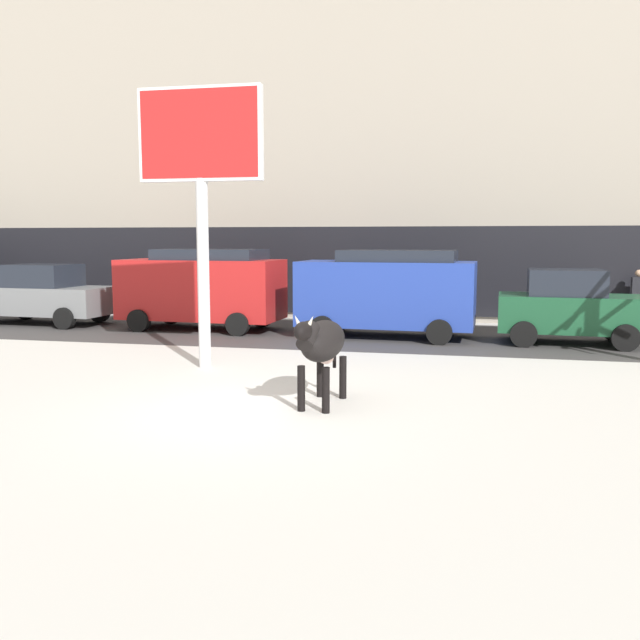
# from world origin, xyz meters

# --- Properties ---
(ground_plane) EXTENTS (120.00, 120.00, 0.00)m
(ground_plane) POSITION_xyz_m (0.00, 0.00, 0.00)
(ground_plane) COLOR silver
(road_strip) EXTENTS (60.00, 5.60, 0.01)m
(road_strip) POSITION_xyz_m (0.00, 8.50, 0.00)
(road_strip) COLOR #423F3F
(road_strip) RESTS_ON ground
(building_facade) EXTENTS (44.00, 6.10, 13.00)m
(building_facade) POSITION_xyz_m (0.00, 14.92, 6.48)
(building_facade) COLOR #A39989
(building_facade) RESTS_ON ground
(cow_black) EXTENTS (0.71, 1.92, 1.54)m
(cow_black) POSITION_xyz_m (0.96, 0.66, 0.99)
(cow_black) COLOR black
(cow_black) RESTS_ON ground
(billboard) EXTENTS (2.52, 0.26, 5.56)m
(billboard) POSITION_xyz_m (-2.03, 3.22, 4.31)
(billboard) COLOR silver
(billboard) RESTS_ON ground
(car_grey_sedan) EXTENTS (4.28, 2.14, 1.84)m
(car_grey_sedan) POSITION_xyz_m (-9.54, 8.74, 0.91)
(car_grey_sedan) COLOR slate
(car_grey_sedan) RESTS_ON ground
(car_red_van) EXTENTS (4.69, 2.29, 2.32)m
(car_red_van) POSITION_xyz_m (-4.28, 8.63, 1.24)
(car_red_van) COLOR red
(car_red_van) RESTS_ON ground
(car_blue_van) EXTENTS (4.69, 2.29, 2.32)m
(car_blue_van) POSITION_xyz_m (1.11, 8.23, 1.24)
(car_blue_van) COLOR #233D9E
(car_blue_van) RESTS_ON ground
(car_darkgreen_hatchback) EXTENTS (3.58, 2.06, 1.86)m
(car_darkgreen_hatchback) POSITION_xyz_m (5.68, 8.08, 0.93)
(car_darkgreen_hatchback) COLOR #194C2D
(car_darkgreen_hatchback) RESTS_ON ground
(pedestrian_near_billboard) EXTENTS (0.36, 0.24, 1.73)m
(pedestrian_near_billboard) POSITION_xyz_m (7.99, 11.35, 0.88)
(pedestrian_near_billboard) COLOR #282833
(pedestrian_near_billboard) RESTS_ON ground
(pedestrian_by_cars) EXTENTS (0.36, 0.24, 1.73)m
(pedestrian_by_cars) POSITION_xyz_m (-7.71, 11.35, 0.88)
(pedestrian_by_cars) COLOR #282833
(pedestrian_by_cars) RESTS_ON ground
(pedestrian_far_left) EXTENTS (0.36, 0.24, 1.73)m
(pedestrian_far_left) POSITION_xyz_m (-7.14, 11.35, 0.88)
(pedestrian_far_left) COLOR #282833
(pedestrian_far_left) RESTS_ON ground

